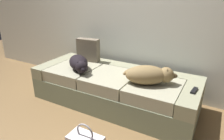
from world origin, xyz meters
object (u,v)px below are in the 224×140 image
Objects in this scene: throw_pillow at (88,50)px; dog_dark at (79,63)px; couch at (114,88)px; tv_remote at (194,90)px; dog_tan at (149,75)px.

dog_dark is at bearing -72.63° from throw_pillow.
throw_pillow is (-0.57, 0.23, 0.40)m from couch.
throw_pillow is (-1.58, 0.28, 0.16)m from tv_remote.
dog_dark is at bearing -176.88° from dog_tan.
dog_dark is 1.47× the size of throw_pillow.
couch is at bearing -176.03° from tv_remote.
dog_tan is 1.14m from throw_pillow.
couch is 6.43× the size of throw_pillow.
throw_pillow is at bearing 163.03° from dog_tan.
dog_dark is 3.34× the size of tv_remote.
dog_tan is 1.78× the size of throw_pillow.
couch is 0.58m from dog_dark.
dog_tan is (0.97, 0.05, 0.01)m from dog_dark.
dog_dark reaches higher than tv_remote.
dog_dark is (-0.45, -0.16, 0.33)m from couch.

